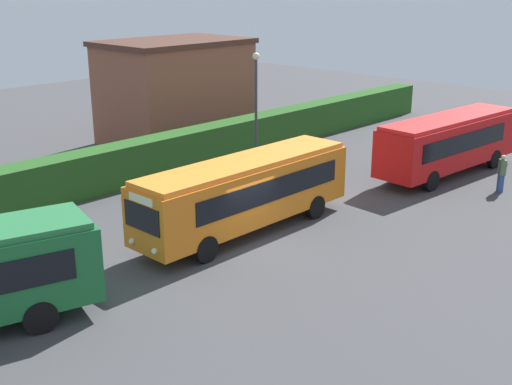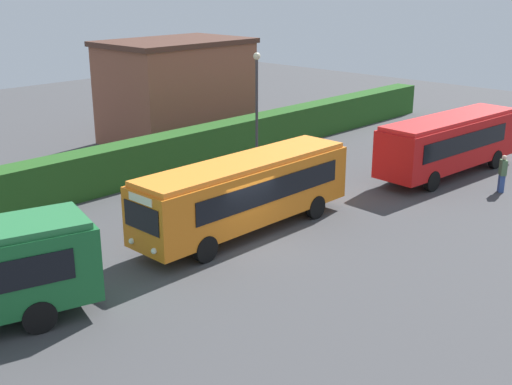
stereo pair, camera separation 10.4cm
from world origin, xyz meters
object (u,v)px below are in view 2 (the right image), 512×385
Objects in this scene: person_center at (502,173)px; traffic_cone at (334,146)px; bus_red at (449,141)px; lamppost at (257,100)px; person_left at (400,153)px; bus_orange at (245,190)px.

traffic_cone is (0.71, 10.43, -0.66)m from person_center.
traffic_cone is at bearing 95.89° from bus_red.
person_left is at bearing -41.81° from lamppost.
bus_orange is 12.00m from person_left.
person_left is at bearing -42.35° from person_center.
bus_orange is at bearing -157.78° from traffic_cone.
bus_orange reaches higher than traffic_cone.
bus_red is 3.50m from person_center.
bus_red reaches higher than bus_orange.
bus_red reaches higher than person_center.
person_left is 8.13m from lamppost.
person_center is 3.01× the size of traffic_cone.
bus_orange is at bearing 23.63° from person_center.
person_center reaches higher than traffic_cone.
traffic_cone is at bearing -1.70° from lamppost.
bus_orange is at bearing 150.82° from person_left.
traffic_cone is at bearing -157.53° from bus_orange.
person_center reaches higher than person_left.
lamppost is (-6.41, 0.19, 3.52)m from traffic_cone.
lamppost is at bearing 107.42° from person_left.
lamppost is at bearing -14.62° from person_center.
person_center is 12.39m from lamppost.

